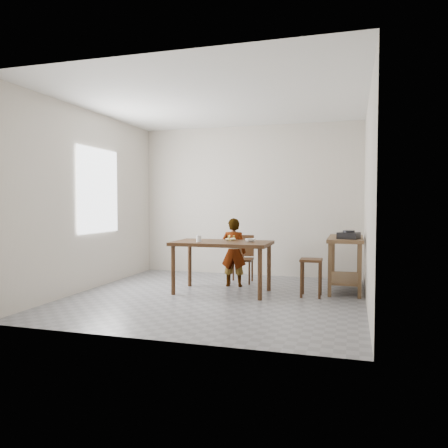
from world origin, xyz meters
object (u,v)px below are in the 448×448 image
(prep_counter, at_px, (345,264))
(dining_chair, at_px, (241,259))
(child, at_px, (234,252))
(dining_table, at_px, (222,267))
(stool, at_px, (311,278))

(prep_counter, bearing_deg, dining_chair, 174.28)
(child, distance_m, dining_chair, 0.38)
(child, bearing_deg, dining_chair, -100.31)
(prep_counter, bearing_deg, child, -173.91)
(prep_counter, relative_size, child, 1.12)
(child, bearing_deg, dining_table, 82.12)
(dining_table, xyz_separation_m, child, (0.03, 0.52, 0.16))
(dining_chair, bearing_deg, stool, -36.93)
(dining_table, distance_m, stool, 1.28)
(dining_table, bearing_deg, prep_counter, 22.15)
(child, xyz_separation_m, dining_chair, (0.04, 0.35, -0.15))
(dining_table, height_order, stool, dining_table)
(prep_counter, distance_m, dining_chair, 1.66)
(child, bearing_deg, prep_counter, -178.32)
(prep_counter, xyz_separation_m, dining_chair, (-1.65, 0.17, -0.01))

